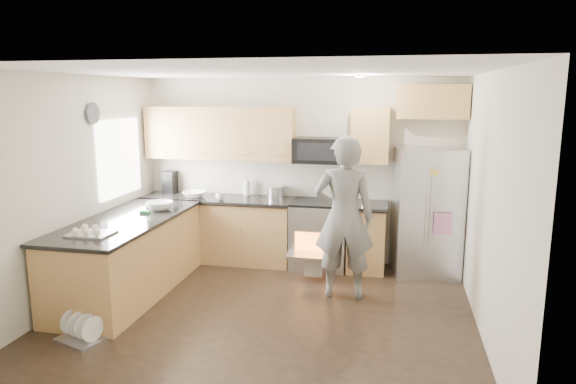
% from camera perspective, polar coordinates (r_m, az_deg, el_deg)
% --- Properties ---
extents(ground, '(4.50, 4.50, 0.00)m').
position_cam_1_polar(ground, '(5.81, -2.63, -13.36)').
color(ground, black).
rests_on(ground, ground).
extents(room_shell, '(4.54, 4.04, 2.62)m').
position_cam_1_polar(room_shell, '(5.37, -3.12, 3.28)').
color(room_shell, beige).
rests_on(room_shell, ground).
extents(back_cabinet_run, '(4.45, 0.64, 2.50)m').
position_cam_1_polar(back_cabinet_run, '(7.27, -3.68, -0.38)').
color(back_cabinet_run, '#B08546').
rests_on(back_cabinet_run, ground).
extents(peninsula, '(0.96, 2.36, 1.03)m').
position_cam_1_polar(peninsula, '(6.49, -17.31, -6.82)').
color(peninsula, '#B08546').
rests_on(peninsula, ground).
extents(stove_range, '(0.76, 0.97, 1.79)m').
position_cam_1_polar(stove_range, '(7.09, 3.53, -3.05)').
color(stove_range, '#B7B7BC').
rests_on(stove_range, ground).
extents(refrigerator, '(0.93, 0.78, 1.69)m').
position_cam_1_polar(refrigerator, '(6.99, 15.14, -2.19)').
color(refrigerator, '#B7B7BC').
rests_on(refrigerator, ground).
extents(person, '(0.74, 0.52, 1.92)m').
position_cam_1_polar(person, '(6.02, 6.24, -2.84)').
color(person, slate).
rests_on(person, ground).
extents(dish_rack, '(0.54, 0.49, 0.28)m').
position_cam_1_polar(dish_rack, '(5.60, -21.87, -14.28)').
color(dish_rack, '#B7B7BC').
rests_on(dish_rack, ground).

